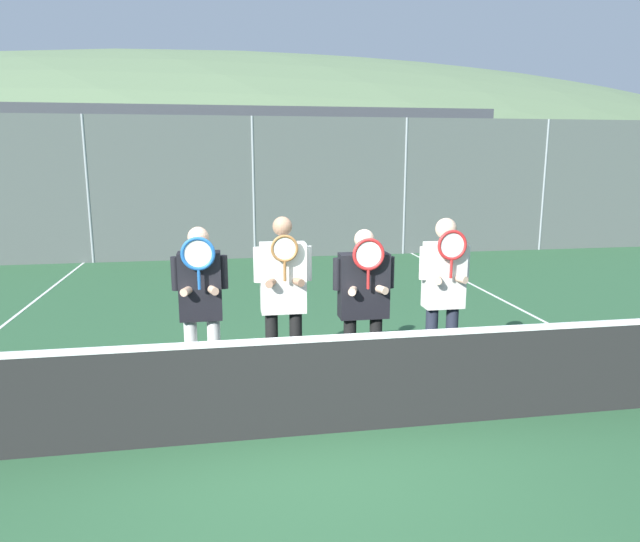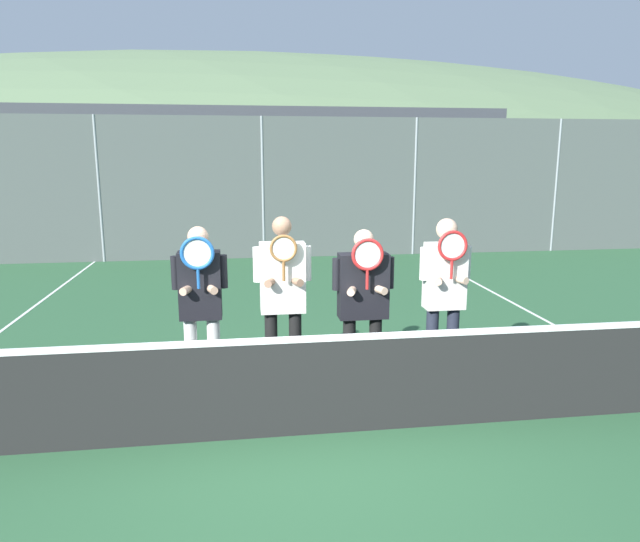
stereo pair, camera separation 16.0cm
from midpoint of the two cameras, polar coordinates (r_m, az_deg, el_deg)
The scene contains 14 objects.
ground_plane at distance 5.31m, azimuth -1.57°, elevation -16.02°, with size 120.00×120.00×0.00m, color #2D5B38.
hill_distant at distance 57.09m, azimuth -9.07°, elevation 8.87°, with size 112.35×62.42×21.85m.
clubhouse_building at distance 21.49m, azimuth -8.06°, elevation 10.22°, with size 16.88×5.50×4.00m.
fence_back at distance 13.82m, azimuth -6.99°, elevation 8.19°, with size 22.61×0.06×3.36m.
tennis_net at distance 5.11m, azimuth -1.60°, elevation -11.27°, with size 10.70×0.09×1.02m.
court_line_right_sideline at distance 9.28m, azimuth 20.77°, elevation -4.58°, with size 0.05×16.00×0.01m, color white.
player_leftmost at distance 5.78m, azimuth -12.61°, elevation -2.87°, with size 0.55×0.34×1.78m.
player_center_left at distance 5.76m, azimuth -4.48°, elevation -2.25°, with size 0.58×0.34×1.86m.
player_center_right at distance 5.79m, azimuth 3.60°, elevation -2.71°, with size 0.63×0.34×1.74m.
player_rightmost at distance 6.12m, azimuth 11.55°, elevation -1.70°, with size 0.55×0.34×1.82m.
car_far_left at distance 17.10m, azimuth -27.91°, elevation 5.12°, with size 4.22×1.96×1.89m.
car_left_of_center at distance 16.76m, azimuth -11.49°, elevation 5.97°, with size 4.55×2.01×1.79m.
car_center at distance 17.15m, azimuth 5.42°, elevation 6.10°, with size 4.54×1.95×1.67m.
car_right_of_center at distance 18.84m, azimuth 20.77°, elevation 6.16°, with size 4.73×1.92×1.88m.
Camera 1 is at (-0.73, -4.65, 2.45)m, focal length 32.00 mm.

